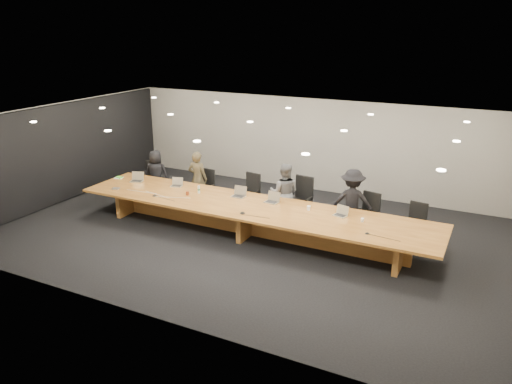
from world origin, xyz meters
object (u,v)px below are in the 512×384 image
person_b (198,179)px  laptop_c (238,192)px  paper_cup_far (362,220)px  laptop_b (176,182)px  chair_left (204,187)px  chair_far_left (150,179)px  chair_mid_left (248,193)px  person_c (284,193)px  chair_far_right (415,224)px  av_box (116,189)px  amber_mug (187,193)px  chair_mid_right (299,200)px  mic_center (242,212)px  mic_right (367,233)px  person_d (352,201)px  person_a (156,174)px  water_bottle (199,190)px  mic_left (154,195)px  chair_right (367,215)px  laptop_a (136,177)px  conference_table (250,214)px  paper_cup_near (309,208)px  laptop_d (271,198)px  laptop_e (340,211)px

person_b → laptop_c: 1.89m
paper_cup_far → laptop_b: bearing=177.1°
chair_left → person_b: size_ratio=0.66×
chair_far_left → laptop_b: size_ratio=3.56×
chair_mid_left → person_c: 1.17m
chair_mid_left → laptop_c: (0.18, -0.90, 0.34)m
chair_far_right → av_box: (-7.39, -1.68, 0.27)m
person_c → amber_mug: size_ratio=15.77×
chair_mid_right → laptop_c: 1.60m
person_c → mic_center: (-0.32, -1.68, -0.01)m
chair_left → laptop_c: (1.60, -0.92, 0.37)m
laptop_b → mic_right: 5.46m
av_box → laptop_b: bearing=20.3°
person_d → paper_cup_far: person_d is taller
chair_far_left → chair_mid_left: 3.23m
person_a → water_bottle: size_ratio=7.49×
chair_mid_left → water_bottle: (-0.87, -1.09, 0.30)m
person_d → mic_left: size_ratio=13.68×
chair_mid_left → chair_right: size_ratio=1.01×
chair_right → laptop_a: (-6.21, -0.90, 0.34)m
chair_far_right → amber_mug: chair_far_right is taller
av_box → person_a: bearing=74.4°
person_d → laptop_b: person_d is taller
mic_center → laptop_a: bearing=167.6°
conference_table → amber_mug: 1.80m
chair_right → laptop_c: (-3.08, -0.77, 0.35)m
water_bottle → paper_cup_near: 2.97m
person_d → laptop_d: size_ratio=4.87×
chair_far_left → mic_left: (1.47, -1.70, 0.24)m
person_c → av_box: size_ratio=8.45×
chair_right → paper_cup_near: size_ratio=10.44×
laptop_e → conference_table: bearing=-157.8°
laptop_e → amber_mug: size_ratio=3.00×
person_c → laptop_e: (1.74, -0.84, 0.09)m
paper_cup_far → conference_table: bearing=-176.4°
person_a → person_d: 5.85m
water_bottle → av_box: size_ratio=1.04×
chair_right → mic_left: chair_right is taller
water_bottle → av_box: 2.25m
chair_mid_left → person_c: (1.13, -0.18, 0.24)m
chair_right → person_b: (-4.80, 0.01, 0.24)m
chair_mid_right → chair_left: bearing=-171.3°
laptop_d → laptop_e: size_ratio=1.12×
conference_table → person_b: bearing=152.2°
person_a → chair_left: bearing=164.5°
conference_table → av_box: (-3.75, -0.48, 0.24)m
chair_right → laptop_c: size_ratio=3.16×
chair_far_left → laptop_a: (0.28, -0.95, 0.36)m
chair_mid_left → person_c: bearing=1.4°
laptop_d → av_box: size_ratio=1.79×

